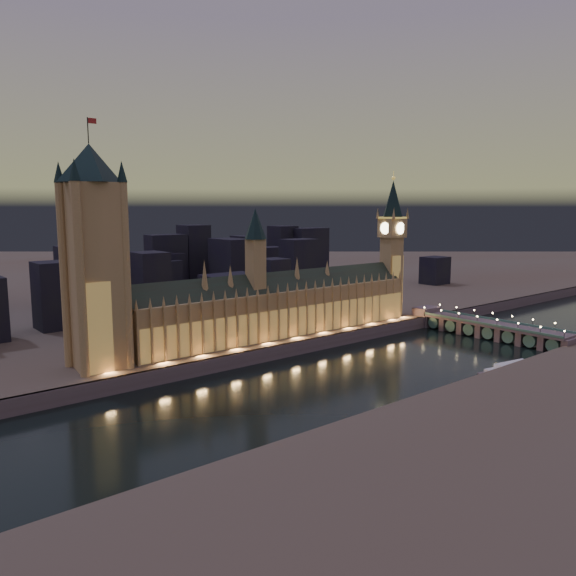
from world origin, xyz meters
TOP-DOWN VIEW (x-y plane):
  - ground_plane at (0.00, 0.00)m, footprint 2000.00×2000.00m
  - north_bank at (0.00, 520.00)m, footprint 2000.00×960.00m
  - embankment_wall at (0.00, 41.00)m, footprint 2000.00×2.50m
  - palace_of_westminster at (5.09, 61.74)m, footprint 202.00×22.08m
  - victoria_tower at (-110.00, 61.92)m, footprint 31.68×31.68m
  - elizabeth_tower at (108.00, 61.92)m, footprint 18.00×18.00m
  - westminster_bridge at (128.97, -3.44)m, footprint 19.40×113.00m
  - river_boat at (68.97, -56.89)m, footprint 43.56×17.17m
  - city_backdrop at (26.08, 244.67)m, footprint 478.40×215.63m

SIDE VIEW (x-z plane):
  - ground_plane at x=0.00m, z-range 0.00..0.00m
  - river_boat at x=68.97m, z-range -0.69..3.81m
  - north_bank at x=0.00m, z-range 0.00..8.00m
  - embankment_wall at x=0.00m, z-range 0.00..8.00m
  - westminster_bridge at x=128.97m, z-range -1.97..13.93m
  - palace_of_westminster at x=5.09m, z-range -12.63..65.37m
  - city_backdrop at x=26.08m, z-range -10.37..71.12m
  - elizabeth_tower at x=108.00m, z-range 13.90..118.10m
  - victoria_tower at x=-110.00m, z-range 7.52..127.81m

